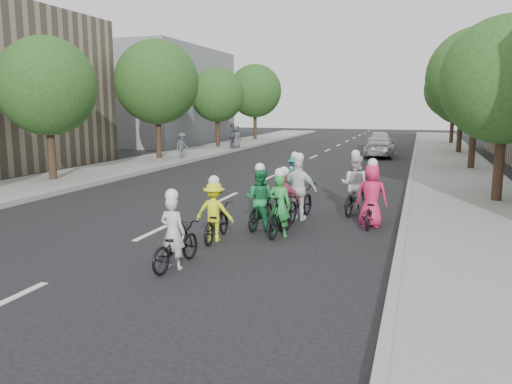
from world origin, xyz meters
The scene contains 28 objects.
ground centered at (0.00, 0.00, 0.00)m, with size 120.00×120.00×0.00m, color black.
sidewalk_left centered at (-8.00, 10.00, 0.07)m, with size 4.00×80.00×0.15m, color gray.
curb_left centered at (-6.05, 10.00, 0.09)m, with size 0.18×80.00×0.18m, color #999993.
sidewalk_right centered at (8.00, 10.00, 0.07)m, with size 4.00×80.00×0.15m, color gray.
curb_right centered at (6.05, 10.00, 0.09)m, with size 0.18×80.00×0.18m, color #999993.
bldg_sw centered at (-16.00, 28.00, 4.00)m, with size 10.00×14.00×8.00m, color slate.
tree_l_2 centered at (-8.20, 6.00, 3.96)m, with size 4.00×4.00×5.97m.
tree_l_3 centered at (-8.20, 15.00, 4.52)m, with size 4.80×4.80×6.93m.
tree_l_4 centered at (-8.20, 24.00, 3.96)m, with size 4.00×4.00×5.97m.
tree_l_5 centered at (-8.20, 33.00, 4.52)m, with size 4.80×4.80×6.93m.
tree_r_0 centered at (8.80, 6.60, 3.96)m, with size 4.00×4.00×5.97m.
tree_r_1 centered at (8.80, 15.60, 4.52)m, with size 4.80×4.80×6.93m.
tree_r_2 centered at (8.80, 24.60, 3.96)m, with size 4.00×4.00×5.97m.
tree_r_3 centered at (8.80, 33.60, 4.52)m, with size 4.80×4.80×6.93m.
cyclist_0 centered at (1.83, -2.43, 0.52)m, with size 0.69×1.71×1.60m.
cyclist_1 centered at (2.49, 1.09, 0.66)m, with size 0.83×1.60×1.74m.
cyclist_2 centered at (1.81, -0.31, 0.57)m, with size 0.95×1.69×1.58m.
cyclist_3 centered at (3.05, 1.42, 0.60)m, with size 0.89×1.57×1.63m.
cyclist_4 centered at (5.20, 2.31, 0.64)m, with size 0.85×1.74×1.83m.
cyclist_5 centered at (3.16, 0.60, 0.60)m, with size 0.62×1.71×1.70m.
cyclist_6 centered at (4.57, 3.81, 0.68)m, with size 0.94×2.00×1.91m.
cyclist_7 centered at (2.15, 6.22, 0.61)m, with size 0.96×1.63×1.58m.
cyclist_8 centered at (3.20, 2.48, 0.65)m, with size 1.07×1.96×1.90m.
follow_car_lead centered at (3.93, 21.30, 0.63)m, with size 1.76×4.32×1.25m, color #B3B3B8.
follow_car_trail centered at (3.40, 27.80, 0.68)m, with size 1.60×3.98×1.36m, color white.
spectator_0 centered at (-6.88, 15.37, 0.90)m, with size 0.96×0.55×1.49m, color #4F515C.
spectator_1 centered at (-6.39, 22.31, 1.09)m, with size 1.10×0.46×1.87m, color #50515D.
spectator_2 centered at (-6.30, 22.95, 0.97)m, with size 0.80×0.52×1.63m, color #4E4C59.
Camera 1 is at (6.34, -11.01, 3.18)m, focal length 35.00 mm.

